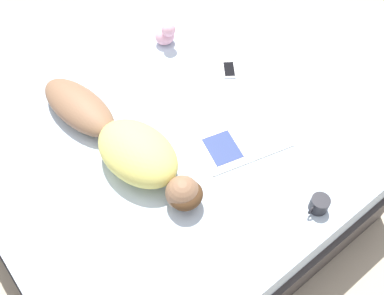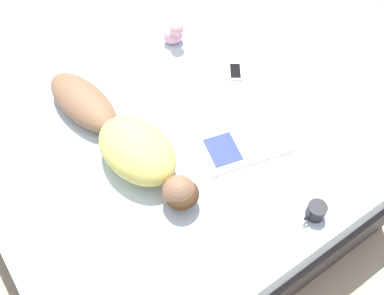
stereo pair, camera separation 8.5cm
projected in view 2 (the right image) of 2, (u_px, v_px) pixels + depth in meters
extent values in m
plane|color=#B7A88E|center=(158.00, 186.00, 2.95)|extent=(12.00, 12.00, 0.00)
cube|color=#383333|center=(157.00, 173.00, 2.82)|extent=(1.96, 2.08, 0.32)
cube|color=silver|center=(154.00, 149.00, 2.60)|extent=(1.90, 2.02, 0.21)
ellipsoid|color=brown|center=(83.00, 102.00, 2.57)|extent=(0.32, 0.58, 0.15)
ellipsoid|color=#D1C660|center=(137.00, 150.00, 2.33)|extent=(0.40, 0.54, 0.22)
ellipsoid|color=#472D19|center=(182.00, 195.00, 2.20)|extent=(0.20, 0.19, 0.10)
sphere|color=brown|center=(179.00, 192.00, 2.22)|extent=(0.17, 0.17, 0.17)
cube|color=silver|center=(264.00, 137.00, 2.52)|extent=(0.31, 0.34, 0.01)
cube|color=silver|center=(223.00, 150.00, 2.46)|extent=(0.31, 0.34, 0.01)
cube|color=navy|center=(223.00, 150.00, 2.46)|extent=(0.21, 0.23, 0.00)
cylinder|color=#232328|center=(316.00, 211.00, 2.21)|extent=(0.09, 0.09, 0.09)
cylinder|color=black|center=(318.00, 207.00, 2.18)|extent=(0.08, 0.08, 0.01)
torus|color=#232328|center=(308.00, 216.00, 2.19)|extent=(0.06, 0.01, 0.06)
cube|color=silver|center=(235.00, 71.00, 2.81)|extent=(0.15, 0.17, 0.01)
cube|color=black|center=(235.00, 71.00, 2.81)|extent=(0.12, 0.14, 0.00)
ellipsoid|color=#DB9EB2|center=(173.00, 35.00, 2.93)|extent=(0.13, 0.12, 0.11)
sphere|color=#DB9EB2|center=(177.00, 29.00, 2.84)|extent=(0.09, 0.09, 0.09)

